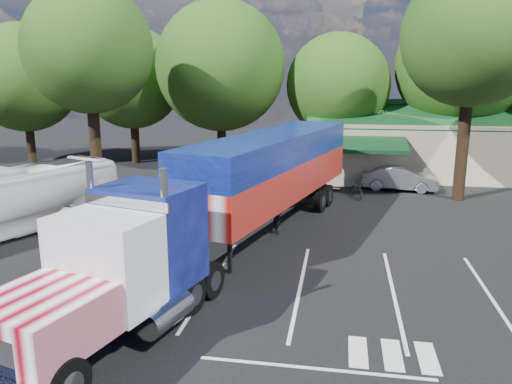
% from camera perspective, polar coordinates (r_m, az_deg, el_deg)
% --- Properties ---
extents(ground, '(120.00, 120.00, 0.00)m').
position_cam_1_polar(ground, '(23.98, -1.36, -4.55)').
color(ground, black).
rests_on(ground, ground).
extents(event_hall, '(24.20, 14.12, 5.55)m').
position_cam_1_polar(event_hall, '(41.60, 22.71, 5.08)').
color(event_hall, beige).
rests_on(event_hall, ground).
extents(tree_row_a, '(9.00, 9.00, 11.68)m').
position_cam_1_polar(tree_row_a, '(47.06, -24.96, 11.75)').
color(tree_row_a, black).
rests_on(tree_row_a, ground).
extents(tree_row_b, '(8.40, 8.40, 11.35)m').
position_cam_1_polar(tree_row_b, '(43.85, -14.00, 12.52)').
color(tree_row_b, black).
rests_on(tree_row_b, ground).
extents(tree_row_c, '(10.00, 10.00, 13.05)m').
position_cam_1_polar(tree_row_c, '(39.78, -4.08, 14.15)').
color(tree_row_c, black).
rests_on(tree_row_c, ground).
extents(tree_row_d, '(8.00, 8.00, 10.60)m').
position_cam_1_polar(tree_row_d, '(39.94, 9.35, 11.92)').
color(tree_row_d, black).
rests_on(tree_row_d, ground).
extents(tree_row_e, '(9.60, 9.60, 12.90)m').
position_cam_1_polar(tree_row_e, '(41.33, 22.35, 13.26)').
color(tree_row_e, black).
rests_on(tree_row_e, ground).
extents(tree_near_left, '(7.60, 7.60, 12.65)m').
position_cam_1_polar(tree_near_left, '(32.16, -18.60, 15.18)').
color(tree_near_left, black).
rests_on(tree_near_left, ground).
extents(tree_near_right, '(8.00, 8.00, 13.50)m').
position_cam_1_polar(tree_near_right, '(31.80, 23.54, 16.00)').
color(tree_near_right, black).
rests_on(tree_near_right, ground).
extents(semi_truck, '(8.67, 23.08, 4.85)m').
position_cam_1_polar(semi_truck, '(21.27, -1.17, 0.81)').
color(semi_truck, black).
rests_on(semi_truck, ground).
extents(woman, '(0.52, 0.68, 1.69)m').
position_cam_1_polar(woman, '(23.50, 2.46, -2.78)').
color(woman, black).
rests_on(woman, ground).
extents(bicycle, '(1.20, 2.06, 1.02)m').
position_cam_1_polar(bicycle, '(31.18, 11.49, 0.30)').
color(bicycle, black).
rests_on(bicycle, ground).
extents(tour_bus, '(6.67, 11.52, 3.16)m').
position_cam_1_polar(tour_bus, '(25.93, -26.52, -0.98)').
color(tour_bus, white).
rests_on(tour_bus, ground).
extents(silver_sedan, '(4.93, 2.20, 1.57)m').
position_cam_1_polar(silver_sedan, '(33.77, 16.10, 1.50)').
color(silver_sedan, '#B0B2B8').
rests_on(silver_sedan, ground).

